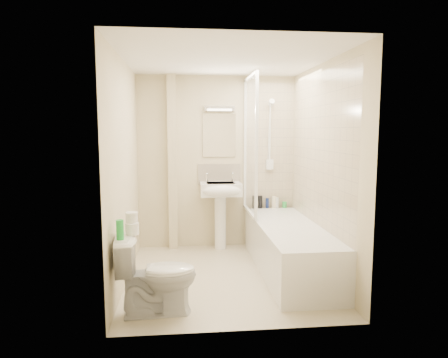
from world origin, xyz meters
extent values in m
plane|color=beige|center=(0.00, 0.00, 0.00)|extent=(2.50, 2.50, 0.00)
cube|color=beige|center=(0.00, 1.25, 1.20)|extent=(2.20, 0.02, 2.40)
cube|color=beige|center=(-1.10, 0.00, 1.20)|extent=(0.02, 2.50, 2.40)
cube|color=beige|center=(1.10, 0.00, 1.20)|extent=(0.02, 2.50, 2.40)
cube|color=white|center=(0.00, 0.00, 2.40)|extent=(2.20, 2.50, 0.02)
cube|color=beige|center=(0.75, 1.24, 1.42)|extent=(0.70, 0.01, 1.75)
cube|color=beige|center=(1.09, 0.10, 1.42)|extent=(0.01, 2.10, 1.75)
cube|color=beige|center=(-0.62, 1.19, 1.20)|extent=(0.12, 0.12, 2.40)
cube|color=beige|center=(0.03, 1.24, 1.03)|extent=(0.60, 0.02, 0.30)
cube|color=white|center=(0.03, 1.24, 1.58)|extent=(0.46, 0.01, 0.60)
cube|color=silver|center=(0.03, 1.22, 1.95)|extent=(0.42, 0.07, 0.07)
cube|color=white|center=(0.75, 0.10, 0.28)|extent=(0.70, 2.10, 0.55)
cube|color=white|center=(0.75, 0.10, 0.49)|extent=(0.56, 1.96, 0.05)
cube|color=white|center=(0.40, 0.80, 1.45)|extent=(0.01, 0.90, 1.80)
cube|color=white|center=(0.40, 1.23, 1.45)|extent=(0.04, 0.04, 1.80)
cube|color=white|center=(0.40, 0.35, 1.45)|extent=(0.04, 0.04, 1.80)
cube|color=white|center=(0.40, 0.80, 2.33)|extent=(0.04, 0.90, 0.04)
cube|color=white|center=(0.40, 0.80, 0.57)|extent=(0.04, 0.90, 0.03)
cylinder|color=white|center=(0.75, 1.22, 1.55)|extent=(0.02, 0.02, 0.90)
cylinder|color=white|center=(0.75, 1.22, 1.10)|extent=(0.05, 0.05, 0.02)
cylinder|color=white|center=(0.75, 1.22, 2.00)|extent=(0.05, 0.05, 0.02)
cylinder|color=white|center=(0.75, 1.15, 2.03)|extent=(0.08, 0.11, 0.11)
cube|color=white|center=(0.75, 1.21, 1.17)|extent=(0.10, 0.05, 0.14)
cylinder|color=white|center=(0.73, 1.19, 1.60)|extent=(0.01, 0.13, 0.84)
cylinder|color=white|center=(0.03, 1.08, 0.37)|extent=(0.16, 0.16, 0.74)
cube|color=white|center=(0.03, 1.05, 0.85)|extent=(0.55, 0.43, 0.17)
ellipsoid|color=white|center=(0.03, 0.88, 0.85)|extent=(0.55, 0.23, 0.17)
cube|color=silver|center=(0.03, 1.05, 0.91)|extent=(0.38, 0.28, 0.04)
cylinder|color=white|center=(-0.15, 1.16, 0.99)|extent=(0.03, 0.03, 0.10)
cylinder|color=white|center=(0.21, 1.16, 0.99)|extent=(0.03, 0.03, 0.10)
sphere|color=white|center=(-0.15, 1.16, 1.05)|extent=(0.04, 0.04, 0.04)
sphere|color=white|center=(0.21, 1.16, 1.05)|extent=(0.04, 0.04, 0.04)
cylinder|color=black|center=(0.52, 1.16, 0.64)|extent=(0.05, 0.05, 0.18)
cylinder|color=silver|center=(0.53, 1.16, 0.63)|extent=(0.06, 0.06, 0.16)
cylinder|color=black|center=(0.61, 1.16, 0.64)|extent=(0.07, 0.07, 0.18)
cylinder|color=navy|center=(0.71, 1.16, 0.62)|extent=(0.05, 0.05, 0.14)
cylinder|color=#F3E8BC|center=(0.81, 1.16, 0.63)|extent=(0.06, 0.06, 0.16)
cylinder|color=silver|center=(0.85, 1.16, 0.62)|extent=(0.06, 0.06, 0.15)
cylinder|color=green|center=(0.96, 1.16, 0.59)|extent=(0.06, 0.06, 0.09)
imported|color=white|center=(-0.72, -0.85, 0.36)|extent=(0.50, 0.76, 0.72)
cylinder|color=white|center=(-0.93, -0.78, 0.77)|extent=(0.12, 0.12, 0.10)
cylinder|color=white|center=(-0.94, -0.76, 0.87)|extent=(0.11, 0.11, 0.09)
cylinder|color=green|center=(-1.01, -0.95, 0.80)|extent=(0.06, 0.06, 0.17)
camera|label=1|loc=(-0.47, -4.34, 1.64)|focal=32.00mm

